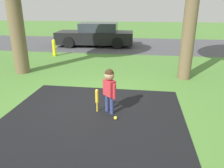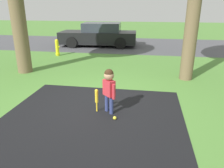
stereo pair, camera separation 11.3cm
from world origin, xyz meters
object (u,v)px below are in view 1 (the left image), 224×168
(child, at_px, (109,85))
(sports_ball, at_px, (115,118))
(fire_hydrant, at_px, (54,48))
(parked_car, at_px, (96,35))
(baseball_bat, at_px, (97,97))

(child, bearing_deg, sports_ball, -16.04)
(fire_hydrant, height_order, parked_car, parked_car)
(child, relative_size, parked_car, 0.22)
(child, height_order, sports_ball, child)
(child, bearing_deg, baseball_bat, -135.47)
(child, xyz_separation_m, fire_hydrant, (-3.59, 5.57, -0.28))
(fire_hydrant, xyz_separation_m, parked_car, (1.41, 3.08, 0.25))
(child, height_order, baseball_bat, child)
(child, height_order, fire_hydrant, child)
(baseball_bat, bearing_deg, parked_car, 102.35)
(baseball_bat, xyz_separation_m, sports_ball, (0.47, -0.32, -0.32))
(sports_ball, bearing_deg, baseball_bat, 145.97)
(child, relative_size, sports_ball, 13.54)
(fire_hydrant, bearing_deg, baseball_bat, -59.34)
(baseball_bat, height_order, fire_hydrant, fire_hydrant)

